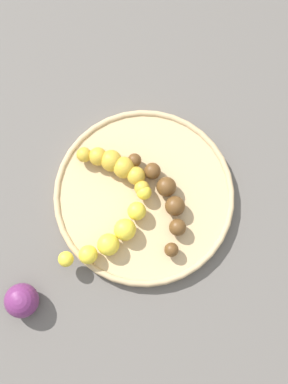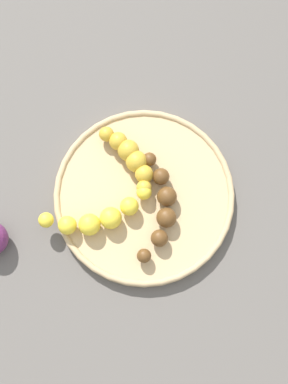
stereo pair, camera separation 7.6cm
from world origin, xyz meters
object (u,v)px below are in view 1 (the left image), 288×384
banana_overripe (166,198)px  banana_spotted (116,166)px  fruit_bowl (144,196)px  banana_yellow (113,233)px  plum_purple (22,301)px

banana_overripe → banana_spotted: 0.09m
banana_spotted → fruit_bowl: bearing=-104.5°
banana_spotted → banana_yellow: size_ratio=0.64×
plum_purple → fruit_bowl: bearing=-163.2°
banana_overripe → banana_spotted: (0.05, -0.08, 0.00)m
fruit_bowl → banana_yellow: (0.07, 0.04, 0.02)m
fruit_bowl → banana_overripe: bearing=139.3°
banana_spotted → banana_yellow: (0.05, 0.10, -0.00)m
banana_overripe → banana_yellow: (0.10, 0.02, 0.00)m
fruit_bowl → banana_spotted: (0.02, -0.06, 0.02)m
banana_overripe → banana_yellow: size_ratio=1.00×
banana_overripe → banana_spotted: size_ratio=1.55×
banana_yellow → banana_spotted: bearing=135.9°
banana_overripe → plum_purple: 0.27m
fruit_bowl → plum_purple: plum_purple is taller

